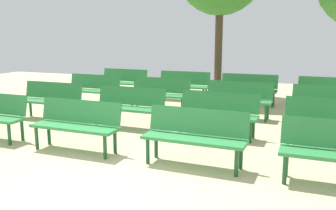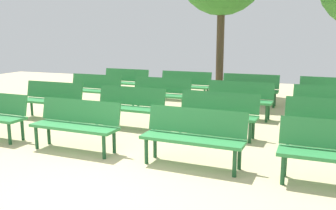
{
  "view_description": "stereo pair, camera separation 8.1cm",
  "coord_description": "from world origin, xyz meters",
  "px_view_note": "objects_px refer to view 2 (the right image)",
  "views": [
    {
      "loc": [
        2.61,
        -3.62,
        2.01
      ],
      "look_at": [
        0.0,
        3.36,
        0.55
      ],
      "focal_mm": 38.84,
      "sensor_mm": 36.0,
      "label": 1
    },
    {
      "loc": [
        2.68,
        -3.59,
        2.01
      ],
      "look_at": [
        0.0,
        3.36,
        0.55
      ],
      "focal_mm": 38.84,
      "sensor_mm": 36.0,
      "label": 2
    }
  ],
  "objects_px": {
    "bench_r0_c2": "(194,134)",
    "bench_r2_c1": "(161,92)",
    "bench_r2_c2": "(239,97)",
    "bench_r3_c3": "(331,92)",
    "bench_r1_c0": "(51,98)",
    "bench_r1_c1": "(129,104)",
    "bench_r3_c1": "(185,84)",
    "bench_r1_c3": "(331,120)",
    "bench_r2_c0": "(94,88)",
    "bench_r2_c3": "(330,103)",
    "bench_r3_c0": "(125,81)",
    "bench_r0_c1": "(76,122)",
    "bench_r3_c2": "(250,87)",
    "bench_r1_c2": "(218,111)"
  },
  "relations": [
    {
      "from": "bench_r1_c3",
      "to": "bench_r2_c0",
      "type": "xyz_separation_m",
      "value": [
        -6.09,
        1.89,
        0.0
      ]
    },
    {
      "from": "bench_r1_c3",
      "to": "bench_r2_c2",
      "type": "xyz_separation_m",
      "value": [
        -1.96,
        1.83,
        0.0
      ]
    },
    {
      "from": "bench_r1_c0",
      "to": "bench_r1_c3",
      "type": "relative_size",
      "value": 1.0
    },
    {
      "from": "bench_r2_c0",
      "to": "bench_r0_c2",
      "type": "bearing_deg",
      "value": -40.16
    },
    {
      "from": "bench_r0_c1",
      "to": "bench_r1_c3",
      "type": "height_order",
      "value": "same"
    },
    {
      "from": "bench_r2_c2",
      "to": "bench_r3_c3",
      "type": "height_order",
      "value": "same"
    },
    {
      "from": "bench_r1_c0",
      "to": "bench_r2_c3",
      "type": "relative_size",
      "value": 0.99
    },
    {
      "from": "bench_r1_c2",
      "to": "bench_r2_c0",
      "type": "relative_size",
      "value": 1.01
    },
    {
      "from": "bench_r2_c3",
      "to": "bench_r3_c2",
      "type": "height_order",
      "value": "same"
    },
    {
      "from": "bench_r1_c0",
      "to": "bench_r3_c0",
      "type": "distance_m",
      "value": 3.6
    },
    {
      "from": "bench_r1_c1",
      "to": "bench_r2_c2",
      "type": "height_order",
      "value": "same"
    },
    {
      "from": "bench_r1_c0",
      "to": "bench_r1_c1",
      "type": "height_order",
      "value": "same"
    },
    {
      "from": "bench_r2_c0",
      "to": "bench_r2_c2",
      "type": "xyz_separation_m",
      "value": [
        4.13,
        -0.07,
        0.0
      ]
    },
    {
      "from": "bench_r3_c0",
      "to": "bench_r3_c1",
      "type": "xyz_separation_m",
      "value": [
        2.11,
        -0.06,
        0.0
      ]
    },
    {
      "from": "bench_r1_c1",
      "to": "bench_r2_c1",
      "type": "height_order",
      "value": "same"
    },
    {
      "from": "bench_r1_c2",
      "to": "bench_r3_c0",
      "type": "distance_m",
      "value": 5.43
    },
    {
      "from": "bench_r0_c2",
      "to": "bench_r2_c2",
      "type": "relative_size",
      "value": 1.0
    },
    {
      "from": "bench_r2_c1",
      "to": "bench_r2_c2",
      "type": "relative_size",
      "value": 0.99
    },
    {
      "from": "bench_r3_c1",
      "to": "bench_r0_c1",
      "type": "bearing_deg",
      "value": -91.48
    },
    {
      "from": "bench_r1_c0",
      "to": "bench_r1_c2",
      "type": "relative_size",
      "value": 0.99
    },
    {
      "from": "bench_r2_c2",
      "to": "bench_r3_c1",
      "type": "xyz_separation_m",
      "value": [
        -2.0,
        1.82,
        0.0
      ]
    },
    {
      "from": "bench_r1_c3",
      "to": "bench_r2_c3",
      "type": "relative_size",
      "value": 0.99
    },
    {
      "from": "bench_r2_c0",
      "to": "bench_r3_c0",
      "type": "bearing_deg",
      "value": 90.56
    },
    {
      "from": "bench_r2_c2",
      "to": "bench_r1_c0",
      "type": "bearing_deg",
      "value": -155.2
    },
    {
      "from": "bench_r2_c1",
      "to": "bench_r3_c1",
      "type": "relative_size",
      "value": 1.0
    },
    {
      "from": "bench_r1_c1",
      "to": "bench_r1_c3",
      "type": "xyz_separation_m",
      "value": [
        4.03,
        -0.05,
        0.0
      ]
    },
    {
      "from": "bench_r0_c2",
      "to": "bench_r1_c0",
      "type": "bearing_deg",
      "value": 158.36
    },
    {
      "from": "bench_r0_c2",
      "to": "bench_r2_c1",
      "type": "relative_size",
      "value": 1.01
    },
    {
      "from": "bench_r1_c1",
      "to": "bench_r2_c3",
      "type": "distance_m",
      "value": 4.44
    },
    {
      "from": "bench_r2_c2",
      "to": "bench_r3_c2",
      "type": "relative_size",
      "value": 1.01
    },
    {
      "from": "bench_r0_c1",
      "to": "bench_r1_c0",
      "type": "bearing_deg",
      "value": 139.09
    },
    {
      "from": "bench_r3_c0",
      "to": "bench_r3_c2",
      "type": "bearing_deg",
      "value": 0.52
    },
    {
      "from": "bench_r0_c2",
      "to": "bench_r2_c1",
      "type": "distance_m",
      "value": 4.12
    },
    {
      "from": "bench_r0_c2",
      "to": "bench_r3_c2",
      "type": "distance_m",
      "value": 5.3
    },
    {
      "from": "bench_r1_c2",
      "to": "bench_r3_c2",
      "type": "relative_size",
      "value": 1.01
    },
    {
      "from": "bench_r1_c1",
      "to": "bench_r3_c2",
      "type": "relative_size",
      "value": 1.01
    },
    {
      "from": "bench_r2_c0",
      "to": "bench_r3_c2",
      "type": "height_order",
      "value": "same"
    },
    {
      "from": "bench_r1_c0",
      "to": "bench_r1_c2",
      "type": "height_order",
      "value": "same"
    },
    {
      "from": "bench_r3_c2",
      "to": "bench_r2_c2",
      "type": "bearing_deg",
      "value": -89.71
    },
    {
      "from": "bench_r1_c0",
      "to": "bench_r2_c0",
      "type": "distance_m",
      "value": 1.79
    },
    {
      "from": "bench_r2_c0",
      "to": "bench_r3_c0",
      "type": "xyz_separation_m",
      "value": [
        0.03,
        1.81,
        0.0
      ]
    },
    {
      "from": "bench_r1_c0",
      "to": "bench_r2_c0",
      "type": "height_order",
      "value": "same"
    },
    {
      "from": "bench_r0_c1",
      "to": "bench_r1_c2",
      "type": "distance_m",
      "value": 2.73
    },
    {
      "from": "bench_r3_c1",
      "to": "bench_r1_c3",
      "type": "bearing_deg",
      "value": -42.04
    },
    {
      "from": "bench_r1_c0",
      "to": "bench_r1_c3",
      "type": "height_order",
      "value": "same"
    },
    {
      "from": "bench_r0_c1",
      "to": "bench_r2_c0",
      "type": "xyz_separation_m",
      "value": [
        -1.93,
        3.61,
        0.0
      ]
    },
    {
      "from": "bench_r0_c1",
      "to": "bench_r3_c3",
      "type": "distance_m",
      "value": 6.8
    },
    {
      "from": "bench_r2_c1",
      "to": "bench_r2_c3",
      "type": "xyz_separation_m",
      "value": [
        4.1,
        -0.12,
        0.0
      ]
    },
    {
      "from": "bench_r1_c0",
      "to": "bench_r3_c1",
      "type": "xyz_separation_m",
      "value": [
        2.18,
        3.54,
        0.0
      ]
    },
    {
      "from": "bench_r3_c2",
      "to": "bench_r1_c3",
      "type": "bearing_deg",
      "value": -61.27
    }
  ]
}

